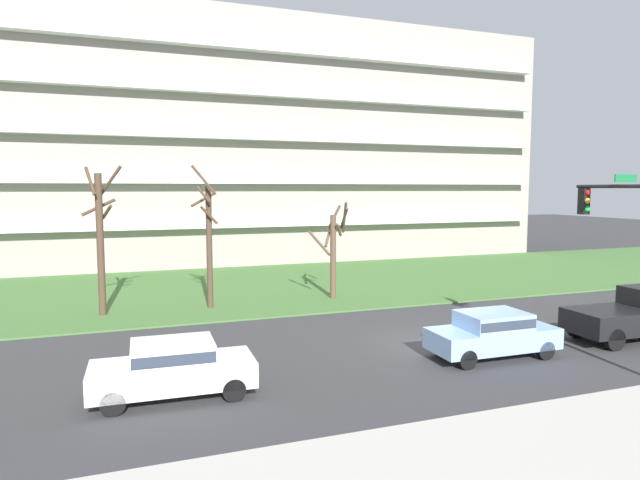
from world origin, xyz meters
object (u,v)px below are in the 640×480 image
tree_left (209,240)px  sedan_white_near_left (173,367)px  sedan_blue_center_left (493,332)px  pickup_black_center_right (640,313)px  tree_far_left (101,237)px  tree_center (334,249)px

tree_left → sedan_white_near_left: tree_left is taller
sedan_white_near_left → sedan_blue_center_left: bearing=1.8°
tree_left → pickup_black_center_right: (14.67, -10.90, -2.29)m
tree_far_left → sedan_white_near_left: 11.56m
tree_left → tree_center: 6.45m
sedan_blue_center_left → pickup_black_center_right: bearing=0.8°
tree_center → pickup_black_center_right: bearing=-53.2°
tree_far_left → tree_center: (11.17, 0.01, -0.92)m
tree_left → tree_center: size_ratio=1.34×
tree_center → pickup_black_center_right: size_ratio=0.93×
tree_far_left → tree_left: (4.76, -0.14, -0.26)m
tree_left → pickup_black_center_right: size_ratio=1.25×
tree_center → sedan_blue_center_left: size_ratio=1.15×
tree_left → sedan_blue_center_left: 13.69m
tree_left → pickup_black_center_right: bearing=-36.6°
tree_far_left → tree_center: bearing=0.1°
tree_far_left → sedan_white_near_left: (2.12, -11.03, -2.70)m
sedan_white_near_left → pickup_black_center_right: size_ratio=0.82×
pickup_black_center_right → tree_far_left: bearing=151.9°
tree_center → sedan_white_near_left: bearing=-129.3°
sedan_white_near_left → sedan_blue_center_left: same height
tree_left → sedan_blue_center_left: size_ratio=1.55×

